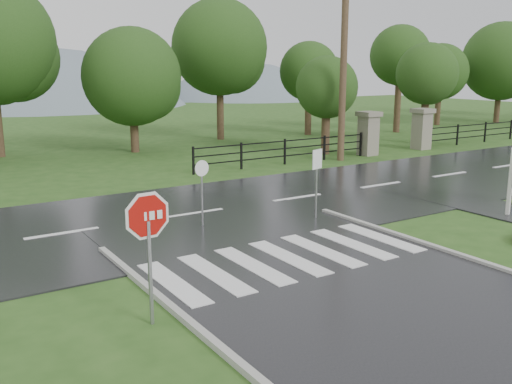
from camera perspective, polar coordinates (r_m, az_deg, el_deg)
ground at (r=10.39m, az=20.13°, el=-14.07°), size 120.00×120.00×0.00m
main_road at (r=17.80m, az=-6.24°, el=-2.27°), size 90.00×8.00×0.04m
crosswalk at (r=13.67m, az=3.24°, el=-6.54°), size 6.50×2.80×0.02m
pillar_west at (r=29.93m, az=11.16°, el=5.87°), size 1.00×1.00×2.24m
pillar_east at (r=32.81m, az=16.25°, el=6.17°), size 1.00×1.00×2.24m
fence_west at (r=26.65m, az=2.90°, el=4.31°), size 9.58×0.08×1.20m
hills at (r=74.08m, az=-22.87°, el=-4.21°), size 102.00×48.00×48.00m
treeline at (r=31.01m, az=-16.25°, el=3.63°), size 83.20×5.20×10.00m
stop_sign at (r=10.01m, az=-10.74°, el=-3.47°), size 1.14×0.13×2.57m
reg_sign_small at (r=16.88m, az=6.11°, el=2.18°), size 0.46×0.16×2.13m
reg_sign_round at (r=16.06m, az=-5.43°, el=0.76°), size 0.45×0.09×1.95m
utility_pole_east at (r=27.85m, az=8.77°, el=13.36°), size 1.75×0.33×9.84m
entrance_tree_left at (r=29.83m, az=7.08°, el=10.31°), size 3.19×3.19×5.04m
entrance_tree_right at (r=35.05m, az=16.74°, el=11.21°), size 3.55×3.55×5.85m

